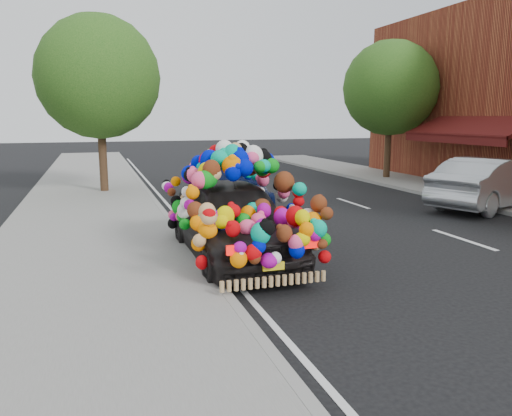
{
  "coord_description": "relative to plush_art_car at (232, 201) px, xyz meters",
  "views": [
    {
      "loc": [
        -4.11,
        -8.82,
        2.68
      ],
      "look_at": [
        -1.18,
        0.19,
        0.95
      ],
      "focal_mm": 35.0,
      "sensor_mm": 36.0,
      "label": 1
    }
  ],
  "objects": [
    {
      "name": "ground",
      "position": [
        1.65,
        -0.2,
        -1.12
      ],
      "size": [
        100.0,
        100.0,
        0.0
      ],
      "primitive_type": "plane",
      "color": "black",
      "rests_on": "ground"
    },
    {
      "name": "sidewalk",
      "position": [
        -2.65,
        -0.2,
        -1.06
      ],
      "size": [
        4.0,
        60.0,
        0.12
      ],
      "primitive_type": "cube",
      "color": "gray",
      "rests_on": "ground"
    },
    {
      "name": "kerb",
      "position": [
        -0.7,
        -0.2,
        -1.05
      ],
      "size": [
        0.15,
        60.0,
        0.13
      ],
      "primitive_type": "cube",
      "color": "gray",
      "rests_on": "ground"
    },
    {
      "name": "lane_markings",
      "position": [
        5.25,
        -0.2,
        -1.11
      ],
      "size": [
        6.0,
        50.0,
        0.01
      ],
      "primitive_type": null,
      "color": "silver",
      "rests_on": "ground"
    },
    {
      "name": "tree_near_sidewalk",
      "position": [
        -2.15,
        9.3,
        2.91
      ],
      "size": [
        4.2,
        4.2,
        6.13
      ],
      "color": "#332114",
      "rests_on": "ground"
    },
    {
      "name": "tree_far_b",
      "position": [
        9.65,
        9.8,
        2.78
      ],
      "size": [
        4.0,
        4.0,
        5.9
      ],
      "color": "#332114",
      "rests_on": "ground"
    },
    {
      "name": "plush_art_car",
      "position": [
        0.0,
        0.0,
        0.0
      ],
      "size": [
        2.19,
        4.69,
        2.18
      ],
      "rotation": [
        0.0,
        0.0,
        0.01
      ],
      "color": "black",
      "rests_on": "ground"
    },
    {
      "name": "navy_sedan",
      "position": [
        1.44,
        4.97,
        -0.48
      ],
      "size": [
        2.48,
        4.64,
        1.28
      ],
      "primitive_type": "imported",
      "rotation": [
        0.0,
        0.0,
        -0.16
      ],
      "color": "black",
      "rests_on": "ground"
    },
    {
      "name": "silver_hatchback",
      "position": [
        8.65,
        2.78,
        -0.36
      ],
      "size": [
        4.86,
        3.21,
        1.51
      ],
      "primitive_type": "imported",
      "rotation": [
        0.0,
        0.0,
        1.96
      ],
      "color": "#A7AAAF",
      "rests_on": "ground"
    }
  ]
}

